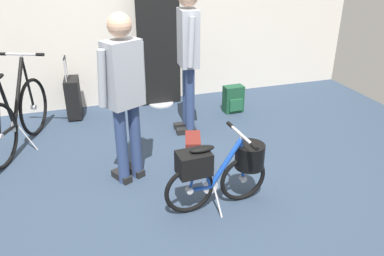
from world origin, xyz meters
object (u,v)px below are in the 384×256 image
object	(u,v)px
visitor_browsing	(124,91)
backpack_on_floor	(233,99)
visitor_near_wall	(188,52)
handbag_on_floor	(193,154)
display_bike_left	(18,117)
folding_bike_foreground	(222,168)
floor_banner_stand	(159,56)
rolling_suitcase	(73,97)

from	to	relation	value
visitor_browsing	backpack_on_floor	xyz separation A→B (m)	(1.65, 1.28, -0.74)
visitor_near_wall	handbag_on_floor	size ratio (longest dim) A/B	4.65
display_bike_left	backpack_on_floor	bearing A→B (deg)	5.50
folding_bike_foreground	handbag_on_floor	distance (m)	0.69
backpack_on_floor	floor_banner_stand	bearing A→B (deg)	146.58
floor_banner_stand	handbag_on_floor	world-z (taller)	floor_banner_stand
rolling_suitcase	display_bike_left	bearing A→B (deg)	-129.29
floor_banner_stand	backpack_on_floor	world-z (taller)	floor_banner_stand
visitor_browsing	backpack_on_floor	bearing A→B (deg)	37.63
visitor_browsing	handbag_on_floor	distance (m)	0.99
floor_banner_stand	handbag_on_floor	size ratio (longest dim) A/B	4.30
floor_banner_stand	visitor_browsing	size ratio (longest dim) A/B	0.98
floor_banner_stand	rolling_suitcase	distance (m)	1.30
floor_banner_stand	folding_bike_foreground	bearing A→B (deg)	-91.34
visitor_near_wall	folding_bike_foreground	bearing A→B (deg)	-96.50
floor_banner_stand	rolling_suitcase	world-z (taller)	floor_banner_stand
display_bike_left	folding_bike_foreground	bearing A→B (deg)	-43.66
display_bike_left	visitor_near_wall	bearing A→B (deg)	-3.71
visitor_browsing	rolling_suitcase	xyz separation A→B (m)	(-0.46, 1.76, -0.64)
folding_bike_foreground	rolling_suitcase	size ratio (longest dim) A/B	1.16
floor_banner_stand	rolling_suitcase	size ratio (longest dim) A/B	1.93
folding_bike_foreground	display_bike_left	distance (m)	2.45
folding_bike_foreground	rolling_suitcase	bearing A→B (deg)	115.37
display_bike_left	visitor_near_wall	world-z (taller)	visitor_near_wall
display_bike_left	rolling_suitcase	world-z (taller)	display_bike_left
handbag_on_floor	folding_bike_foreground	bearing A→B (deg)	-85.74
visitor_browsing	rolling_suitcase	distance (m)	1.93
visitor_browsing	backpack_on_floor	size ratio (longest dim) A/B	4.34
visitor_near_wall	rolling_suitcase	bearing A→B (deg)	146.73
floor_banner_stand	visitor_near_wall	xyz separation A→B (m)	(0.12, -0.98, 0.29)
visitor_near_wall	visitor_browsing	bearing A→B (deg)	-134.74
handbag_on_floor	visitor_browsing	bearing A→B (deg)	177.99
display_bike_left	handbag_on_floor	xyz separation A→B (m)	(1.72, -1.04, -0.20)
backpack_on_floor	handbag_on_floor	xyz separation A→B (m)	(-1.00, -1.30, -0.00)
display_bike_left	visitor_browsing	size ratio (longest dim) A/B	0.87
display_bike_left	rolling_suitcase	bearing A→B (deg)	50.71
folding_bike_foreground	backpack_on_floor	xyz separation A→B (m)	(0.95, 1.95, -0.19)
backpack_on_floor	folding_bike_foreground	bearing A→B (deg)	-116.03
visitor_near_wall	visitor_browsing	distance (m)	1.25
folding_bike_foreground	visitor_browsing	world-z (taller)	visitor_browsing
folding_bike_foreground	visitor_browsing	xyz separation A→B (m)	(-0.70, 0.68, 0.55)
display_bike_left	rolling_suitcase	xyz separation A→B (m)	(0.61, 0.75, -0.11)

